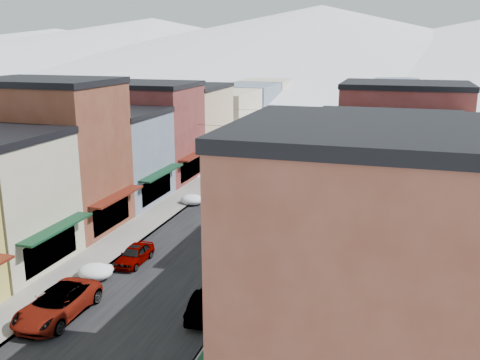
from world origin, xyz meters
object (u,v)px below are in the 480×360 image
Objects in this scene: trash_can at (254,287)px; streetlamp_near at (290,188)px; car_dark_hatch at (226,179)px; car_green_sedan at (208,303)px; car_silver_sedan at (135,254)px; car_white_suv at (57,304)px.

trash_can is 0.18× the size of streetlamp_near.
car_green_sedan is (7.93, -27.18, -0.08)m from car_dark_hatch.
car_silver_sedan is 21.68m from car_dark_hatch.
car_silver_sedan is 0.88× the size of car_green_sedan.
car_green_sedan is at bearing -93.61° from streetlamp_near.
streetlamp_near is (9.26, 20.44, 2.24)m from car_white_suv.
car_silver_sedan is 9.37m from car_green_sedan.
car_silver_sedan is 9.76m from trash_can.
car_dark_hatch reaches higher than trash_can.
car_silver_sedan is 0.85× the size of streetlamp_near.
car_green_sedan is 5.30× the size of trash_can.
car_silver_sedan is (0.56, 8.23, -0.15)m from car_white_suv.
streetlamp_near is at bearing -50.68° from car_dark_hatch.
car_silver_sedan is at bearing -125.46° from streetlamp_near.
streetlamp_near reaches higher than car_green_sedan.
car_silver_sedan is at bearing -93.47° from car_dark_hatch.
trash_can is 14.78m from streetlamp_near.
car_dark_hatch is (0.22, 29.91, -0.01)m from car_white_suv.
car_green_sedan is 3.70m from trash_can.
car_silver_sedan is 15.19m from streetlamp_near.
streetlamp_near is at bearing 53.97° from car_silver_sedan.
streetlamp_near is (8.70, 12.21, 2.40)m from car_silver_sedan.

